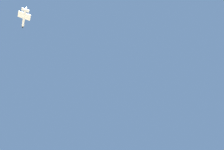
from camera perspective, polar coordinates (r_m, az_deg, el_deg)
name	(u,v)px	position (r m, az deg, el deg)	size (l,w,h in m)	color
chase_jet_left_wing	(24,18)	(157.90, -22.50, 13.99)	(13.04, 12.61, 4.00)	silver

